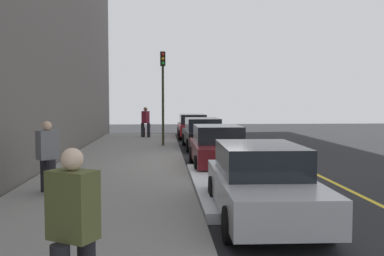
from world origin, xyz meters
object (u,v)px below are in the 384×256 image
(parked_car_maroon, at_px, (218,147))
(rolling_suitcase, at_px, (143,132))
(parked_car_silver, at_px, (261,182))
(traffic_light_pole, at_px, (163,83))
(pedestrian_grey_coat, at_px, (48,155))
(parked_car_black, at_px, (203,133))
(pedestrian_burgundy_coat, at_px, (146,121))
(parked_car_red, at_px, (193,126))
(pedestrian_olive_coat, at_px, (73,228))

(parked_car_maroon, bearing_deg, rolling_suitcase, -164.92)
(parked_car_silver, distance_m, traffic_light_pole, 13.49)
(parked_car_maroon, bearing_deg, parked_car_silver, 0.29)
(pedestrian_grey_coat, height_order, traffic_light_pole, traffic_light_pole)
(parked_car_black, bearing_deg, pedestrian_burgundy_coat, -148.71)
(pedestrian_burgundy_coat, height_order, rolling_suitcase, pedestrian_burgundy_coat)
(parked_car_red, height_order, pedestrian_olive_coat, pedestrian_olive_coat)
(pedestrian_burgundy_coat, distance_m, traffic_light_pole, 5.48)
(pedestrian_grey_coat, bearing_deg, parked_car_red, 164.35)
(pedestrian_grey_coat, distance_m, pedestrian_olive_coat, 6.56)
(pedestrian_olive_coat, bearing_deg, parked_car_red, 173.04)
(pedestrian_burgundy_coat, bearing_deg, parked_car_red, 107.58)
(parked_car_red, relative_size, pedestrian_grey_coat, 2.59)
(parked_car_black, distance_m, pedestrian_grey_coat, 11.89)
(parked_car_maroon, distance_m, parked_car_silver, 6.62)
(pedestrian_burgundy_coat, relative_size, pedestrian_olive_coat, 1.03)
(parked_car_maroon, height_order, traffic_light_pole, traffic_light_pole)
(pedestrian_burgundy_coat, xyz_separation_m, pedestrian_olive_coat, (22.19, 0.14, -0.03))
(parked_car_black, xyz_separation_m, pedestrian_burgundy_coat, (-5.04, -3.06, 0.37))
(pedestrian_grey_coat, bearing_deg, parked_car_black, 156.10)
(pedestrian_grey_coat, height_order, pedestrian_burgundy_coat, pedestrian_burgundy_coat)
(pedestrian_grey_coat, relative_size, pedestrian_burgundy_coat, 0.96)
(traffic_light_pole, distance_m, rolling_suitcase, 6.20)
(parked_car_black, distance_m, parked_car_silver, 12.99)
(parked_car_black, height_order, pedestrian_burgundy_coat, pedestrian_burgundy_coat)
(parked_car_red, distance_m, parked_car_black, 5.98)
(pedestrian_grey_coat, relative_size, rolling_suitcase, 1.90)
(parked_car_black, bearing_deg, pedestrian_grey_coat, -23.90)
(parked_car_maroon, xyz_separation_m, pedestrian_burgundy_coat, (-11.41, -3.03, 0.37))
(parked_car_red, xyz_separation_m, rolling_suitcase, (0.50, -3.13, -0.32))
(parked_car_maroon, xyz_separation_m, parked_car_silver, (6.62, 0.03, 0.00))
(parked_car_black, height_order, traffic_light_pole, traffic_light_pole)
(parked_car_silver, bearing_deg, parked_car_red, -179.72)
(parked_car_red, distance_m, traffic_light_pole, 6.66)
(traffic_light_pole, bearing_deg, parked_car_silver, 8.64)
(parked_car_black, bearing_deg, traffic_light_pole, -93.32)
(parked_car_silver, bearing_deg, pedestrian_grey_coat, -113.80)
(parked_car_maroon, bearing_deg, parked_car_black, 179.66)
(parked_car_black, xyz_separation_m, pedestrian_olive_coat, (17.15, -2.92, 0.34))
(rolling_suitcase, bearing_deg, pedestrian_burgundy_coat, 20.54)
(parked_car_red, relative_size, parked_car_black, 0.95)
(traffic_light_pole, bearing_deg, parked_car_red, 162.07)
(pedestrian_grey_coat, relative_size, traffic_light_pole, 0.38)
(parked_car_maroon, bearing_deg, pedestrian_burgundy_coat, -165.14)
(pedestrian_burgundy_coat, xyz_separation_m, rolling_suitcase, (-0.44, -0.17, -0.69))
(parked_car_silver, bearing_deg, traffic_light_pole, -171.36)
(pedestrian_olive_coat, bearing_deg, traffic_light_pole, 176.92)
(parked_car_maroon, bearing_deg, pedestrian_olive_coat, -14.97)
(parked_car_maroon, xyz_separation_m, traffic_light_pole, (-6.48, -1.96, 2.53))
(pedestrian_grey_coat, bearing_deg, parked_car_silver, 66.20)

